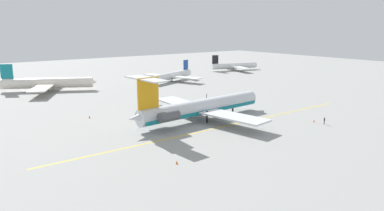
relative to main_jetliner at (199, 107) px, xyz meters
The scene contains 12 objects.
ground 6.64m from the main_jetliner, 74.98° to the right, with size 358.74×358.74×0.00m, color gray.
main_jetliner is the anchor object (origin of this frame).
airliner_mid_left 63.38m from the main_jetliner, 105.46° to the left, with size 29.33×29.70×9.41m.
airliner_mid_right 61.06m from the main_jetliner, 62.80° to the left, with size 25.04×25.21×7.78m.
airliner_far_right 99.89m from the main_jetliner, 41.70° to the left, with size 26.06×26.02×7.86m.
ground_crew_near_nose 25.27m from the main_jetliner, 46.79° to the left, with size 0.41×0.28×1.75m.
ground_crew_near_tail 23.06m from the main_jetliner, 79.52° to the left, with size 0.42×0.26×1.64m.
ground_crew_portside 28.65m from the main_jetliner, 43.90° to the right, with size 0.26×0.39×1.65m.
safety_cone_nose 27.67m from the main_jetliner, 134.94° to the right, with size 0.40×0.40×0.55m, color #EA590F.
safety_cone_wingtip 26.94m from the main_jetliner, 39.82° to the right, with size 0.40×0.40×0.55m, color #EA590F.
safety_cone_tail 26.62m from the main_jetliner, 138.60° to the left, with size 0.40×0.40×0.55m, color #EA590F.
taxiway_centreline 8.33m from the main_jetliner, 81.77° to the right, with size 81.06×0.36×0.01m, color gold.
Camera 1 is at (-51.20, -58.66, 21.73)m, focal length 33.34 mm.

